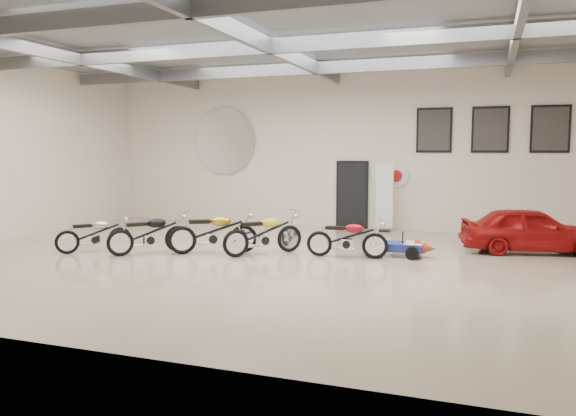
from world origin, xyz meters
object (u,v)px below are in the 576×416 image
(vintage_car, at_px, (531,230))
(motorcycle_silver, at_px, (94,233))
(motorcycle_gold, at_px, (213,231))
(motorcycle_yellow, at_px, (263,233))
(go_kart, at_px, (400,244))
(motorcycle_black, at_px, (149,233))
(motorcycle_red, at_px, (347,237))
(banner_stand, at_px, (384,199))

(vintage_car, bearing_deg, motorcycle_silver, 96.81)
(motorcycle_gold, height_order, motorcycle_yellow, motorcycle_gold)
(motorcycle_gold, height_order, go_kart, motorcycle_gold)
(motorcycle_silver, relative_size, motorcycle_black, 0.90)
(motorcycle_silver, height_order, motorcycle_yellow, motorcycle_yellow)
(go_kart, bearing_deg, motorcycle_red, -153.51)
(motorcycle_yellow, height_order, go_kart, motorcycle_yellow)
(go_kart, bearing_deg, banner_stand, 105.89)
(motorcycle_yellow, height_order, vintage_car, vintage_car)
(banner_stand, bearing_deg, go_kart, -66.52)
(banner_stand, relative_size, motorcycle_yellow, 0.99)
(motorcycle_gold, bearing_deg, banner_stand, 28.83)
(motorcycle_yellow, relative_size, go_kart, 1.21)
(motorcycle_silver, distance_m, motorcycle_red, 6.21)
(motorcycle_silver, height_order, motorcycle_black, motorcycle_black)
(motorcycle_yellow, bearing_deg, motorcycle_red, -39.54)
(motorcycle_silver, xyz_separation_m, motorcycle_gold, (2.86, 0.81, 0.09))
(motorcycle_yellow, bearing_deg, motorcycle_black, 149.01)
(motorcycle_gold, height_order, motorcycle_red, motorcycle_gold)
(motorcycle_gold, bearing_deg, motorcycle_silver, 167.77)
(banner_stand, relative_size, motorcycle_black, 1.02)
(go_kart, bearing_deg, motorcycle_silver, -164.20)
(motorcycle_red, distance_m, vintage_car, 4.63)
(motorcycle_yellow, bearing_deg, go_kart, -33.00)
(motorcycle_yellow, relative_size, vintage_car, 0.62)
(motorcycle_silver, bearing_deg, motorcycle_gold, -31.28)
(motorcycle_yellow, xyz_separation_m, motorcycle_red, (1.98, 0.31, -0.05))
(motorcycle_black, distance_m, go_kart, 6.02)
(motorcycle_gold, bearing_deg, vintage_car, -7.49)
(banner_stand, distance_m, motorcycle_silver, 8.50)
(motorcycle_black, xyz_separation_m, vintage_car, (8.71, 3.29, 0.05))
(banner_stand, relative_size, vintage_car, 0.61)
(motorcycle_silver, bearing_deg, motorcycle_black, -37.38)
(motorcycle_gold, relative_size, go_kart, 1.24)
(motorcycle_silver, xyz_separation_m, motorcycle_yellow, (4.07, 1.07, 0.07))
(motorcycle_red, height_order, vintage_car, vintage_car)
(motorcycle_yellow, distance_m, vintage_car, 6.56)
(vintage_car, bearing_deg, motorcycle_black, 98.29)
(motorcycle_black, relative_size, go_kart, 1.17)
(motorcycle_black, xyz_separation_m, motorcycle_gold, (1.43, 0.56, 0.03))
(banner_stand, distance_m, vintage_car, 4.64)
(motorcycle_gold, xyz_separation_m, motorcycle_red, (3.19, 0.57, -0.06))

